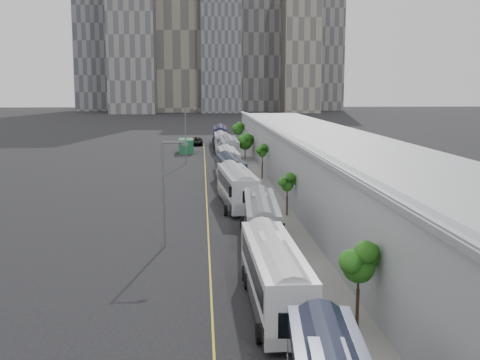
{
  "coord_description": "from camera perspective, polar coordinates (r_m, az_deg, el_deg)",
  "views": [
    {
      "loc": [
        -1.98,
        1.12,
        12.31
      ],
      "look_at": [
        1.9,
        61.76,
        3.0
      ],
      "focal_mm": 45.0,
      "sensor_mm": 36.0,
      "label": 1
    }
  ],
  "objects": [
    {
      "name": "sidewalk",
      "position": [
        56.34,
        7.69,
        -3.93
      ],
      "size": [
        10.0,
        170.0,
        0.12
      ],
      "primitive_type": "cube",
      "color": "gray",
      "rests_on": "ground"
    },
    {
      "name": "lane_line",
      "position": [
        55.27,
        -3.08,
        -4.16
      ],
      "size": [
        0.12,
        160.0,
        0.02
      ],
      "primitive_type": "cube",
      "color": "gold",
      "rests_on": "ground"
    },
    {
      "name": "depot",
      "position": [
        56.61,
        11.73,
        -0.41
      ],
      "size": [
        12.45,
        160.4,
        7.2
      ],
      "color": "gray",
      "rests_on": "ground"
    },
    {
      "name": "skyline",
      "position": [
        325.34,
        -3.93,
        15.5
      ],
      "size": [
        145.0,
        64.0,
        120.0
      ],
      "color": "slate",
      "rests_on": "ground"
    },
    {
      "name": "bus_2",
      "position": [
        34.28,
        3.26,
        -9.48
      ],
      "size": [
        2.92,
        13.12,
        3.82
      ],
      "rotation": [
        0.0,
        0.0,
        0.01
      ],
      "color": "white",
      "rests_on": "ground"
    },
    {
      "name": "bus_3",
      "position": [
        48.68,
        2.0,
        -4.07
      ],
      "size": [
        3.24,
        12.65,
        3.66
      ],
      "rotation": [
        0.0,
        0.0,
        -0.06
      ],
      "color": "slate",
      "rests_on": "ground"
    },
    {
      "name": "bus_4",
      "position": [
        63.21,
        -0.29,
        -0.94
      ],
      "size": [
        3.77,
        14.01,
        4.05
      ],
      "rotation": [
        0.0,
        0.0,
        0.07
      ],
      "color": "#B9BBC5",
      "rests_on": "ground"
    },
    {
      "name": "bus_5",
      "position": [
        77.06,
        -0.92,
        0.7
      ],
      "size": [
        3.48,
        12.91,
        3.73
      ],
      "rotation": [
        0.0,
        0.0,
        0.07
      ],
      "color": "black",
      "rests_on": "ground"
    },
    {
      "name": "bus_6",
      "position": [
        88.5,
        -1.12,
        1.7
      ],
      "size": [
        2.94,
        12.4,
        3.6
      ],
      "rotation": [
        0.0,
        0.0,
        0.04
      ],
      "color": "silver",
      "rests_on": "ground"
    },
    {
      "name": "bus_7",
      "position": [
        102.87,
        -1.08,
        2.8
      ],
      "size": [
        3.1,
        14.0,
        4.09
      ],
      "rotation": [
        0.0,
        0.0,
        0.01
      ],
      "color": "gray",
      "rests_on": "ground"
    },
    {
      "name": "bus_8",
      "position": [
        118.79,
        -1.8,
        3.51
      ],
      "size": [
        2.8,
        12.5,
        3.65
      ],
      "rotation": [
        0.0,
        0.0,
        -0.0
      ],
      "color": "#ACADB6",
      "rests_on": "ground"
    },
    {
      "name": "bus_9",
      "position": [
        133.27,
        -1.92,
        4.15
      ],
      "size": [
        3.17,
        14.08,
        4.1
      ],
      "rotation": [
        0.0,
        0.0,
        -0.02
      ],
      "color": "#171834",
      "rests_on": "ground"
    },
    {
      "name": "tree_1",
      "position": [
        31.48,
        11.2,
        -7.7
      ],
      "size": [
        1.69,
        1.69,
        4.39
      ],
      "color": "black",
      "rests_on": "ground"
    },
    {
      "name": "tree_2",
      "position": [
        57.93,
        4.5,
        -0.4
      ],
      "size": [
        1.22,
        1.22,
        3.86
      ],
      "color": "black",
      "rests_on": "ground"
    },
    {
      "name": "tree_3",
      "position": [
        81.59,
        2.12,
        2.63
      ],
      "size": [
        1.19,
        1.19,
        4.4
      ],
      "color": "black",
      "rests_on": "ground"
    },
    {
      "name": "tree_4",
      "position": [
        104.72,
        0.48,
        3.76
      ],
      "size": [
        2.5,
        2.5,
        4.53
      ],
      "color": "black",
      "rests_on": "ground"
    },
    {
      "name": "tree_5",
      "position": [
        126.97,
        -0.17,
        4.94
      ],
      "size": [
        2.17,
        2.17,
        5.06
      ],
      "color": "black",
      "rests_on": "ground"
    },
    {
      "name": "street_lamp_near",
      "position": [
        46.69,
        -7.03,
        -0.58
      ],
      "size": [
        2.04,
        0.22,
        8.3
      ],
      "color": "#59595E",
      "rests_on": "ground"
    },
    {
      "name": "street_lamp_far",
      "position": [
        98.24,
        -5.08,
        4.57
      ],
      "size": [
        2.04,
        0.22,
        9.17
      ],
      "color": "#59595E",
      "rests_on": "ground"
    },
    {
      "name": "shipping_container",
      "position": [
        115.81,
        -5.14,
        3.23
      ],
      "size": [
        2.96,
        6.35,
        2.66
      ],
      "primitive_type": "cube",
      "rotation": [
        0.0,
        0.0,
        0.04
      ],
      "color": "#174B2C",
      "rests_on": "ground"
    },
    {
      "name": "suv",
      "position": [
        131.15,
        -4.18,
        3.68
      ],
      "size": [
        2.92,
        6.21,
        1.72
      ],
      "primitive_type": "imported",
      "rotation": [
        0.0,
        0.0,
        0.01
      ],
      "color": "black",
      "rests_on": "ground"
    }
  ]
}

